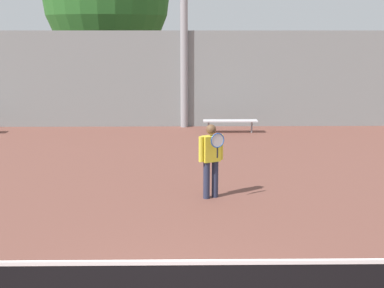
{
  "coord_description": "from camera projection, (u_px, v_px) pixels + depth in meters",
  "views": [
    {
      "loc": [
        0.21,
        -5.57,
        3.53
      ],
      "look_at": [
        0.38,
        6.58,
        0.92
      ],
      "focal_mm": 50.0,
      "sensor_mm": 36.0,
      "label": 1
    }
  ],
  "objects": [
    {
      "name": "tennis_player",
      "position": [
        211.0,
        157.0,
        11.26
      ],
      "size": [
        0.53,
        0.5,
        1.59
      ],
      "rotation": [
        0.0,
        0.0,
        0.44
      ],
      "color": "#282D47",
      "rests_on": "ground_plane"
    },
    {
      "name": "bench_by_gate",
      "position": [
        230.0,
        121.0,
        18.53
      ],
      "size": [
        1.88,
        0.4,
        0.45
      ],
      "color": "silver",
      "rests_on": "ground_plane"
    },
    {
      "name": "back_fence",
      "position": [
        179.0,
        79.0,
        19.52
      ],
      "size": [
        31.9,
        0.06,
        3.49
      ],
      "color": "gray",
      "rests_on": "ground_plane"
    }
  ]
}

